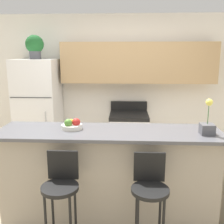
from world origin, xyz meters
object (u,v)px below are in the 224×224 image
at_px(refrigerator, 39,114).
at_px(bar_stool_left, 61,189).
at_px(bar_stool_right, 150,192).
at_px(potted_plant_on_fridge, 35,46).
at_px(fruit_bowl, 72,125).
at_px(orchid_vase, 207,125).
at_px(stove_range, 129,139).

bearing_deg(refrigerator, bar_stool_left, -67.03).
bearing_deg(bar_stool_right, potted_plant_on_fridge, 128.98).
bearing_deg(fruit_bowl, orchid_vase, -4.39).
relative_size(bar_stool_left, orchid_vase, 2.76).
bearing_deg(fruit_bowl, potted_plant_on_fridge, 119.99).
bearing_deg(potted_plant_on_fridge, bar_stool_left, -67.03).
bearing_deg(refrigerator, fruit_bowl, -60.01).
height_order(stove_range, potted_plant_on_fridge, potted_plant_on_fridge).
bearing_deg(fruit_bowl, stove_range, 68.00).
bearing_deg(potted_plant_on_fridge, refrigerator, -61.87).
distance_m(bar_stool_left, potted_plant_on_fridge, 2.64).
bearing_deg(fruit_bowl, bar_stool_right, -34.35).
bearing_deg(stove_range, bar_stool_right, -85.45).
xyz_separation_m(bar_stool_right, fruit_bowl, (-0.80, 0.55, 0.46)).
relative_size(refrigerator, bar_stool_left, 1.79).
xyz_separation_m(refrigerator, bar_stool_left, (0.89, -2.09, -0.23)).
bearing_deg(bar_stool_left, stove_range, 73.22).
distance_m(refrigerator, bar_stool_left, 2.28).
bearing_deg(bar_stool_left, fruit_bowl, 89.53).
distance_m(stove_range, potted_plant_on_fridge, 2.18).
height_order(stove_range, fruit_bowl, fruit_bowl).
relative_size(stove_range, fruit_bowl, 4.85).
distance_m(refrigerator, fruit_bowl, 1.80).
height_order(bar_stool_left, fruit_bowl, fruit_bowl).
height_order(refrigerator, stove_range, refrigerator).
height_order(orchid_vase, fruit_bowl, orchid_vase).
bearing_deg(stove_range, bar_stool_left, -106.78).
xyz_separation_m(bar_stool_right, potted_plant_on_fridge, (-1.69, 2.09, 1.34)).
xyz_separation_m(bar_stool_left, fruit_bowl, (0.00, 0.55, 0.46)).
height_order(bar_stool_left, potted_plant_on_fridge, potted_plant_on_fridge).
xyz_separation_m(stove_range, bar_stool_right, (0.17, -2.11, 0.21)).
bearing_deg(stove_range, orchid_vase, -65.33).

